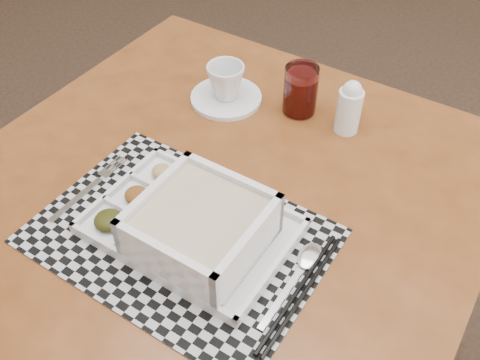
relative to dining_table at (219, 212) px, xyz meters
The scene contains 11 objects.
floor 0.70m from the dining_table, 52.42° to the left, with size 5.00×5.00×0.00m, color black.
dining_table is the anchor object (origin of this frame).
placemat 0.15m from the dining_table, 88.32° to the right, with size 0.46×0.32×0.00m, color #A4A4AC.
serving_tray 0.17m from the dining_table, 74.37° to the right, with size 0.34×0.25×0.09m.
fork 0.24m from the dining_table, 150.49° to the right, with size 0.03×0.19×0.00m.
spoon 0.23m from the dining_table, 22.66° to the right, with size 0.04×0.18×0.01m.
chopsticks 0.27m from the dining_table, 32.44° to the right, with size 0.04×0.24×0.01m.
saucer 0.26m from the dining_table, 115.60° to the left, with size 0.15×0.15×0.01m, color silver.
cup 0.28m from the dining_table, 115.60° to the left, with size 0.08×0.08×0.07m, color silver.
juice_glass 0.29m from the dining_table, 81.43° to the left, with size 0.07×0.07×0.10m.
creamer_bottle 0.32m from the dining_table, 60.10° to the left, with size 0.05×0.05×0.11m.
Camera 1 is at (0.13, -0.85, 1.35)m, focal length 40.00 mm.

